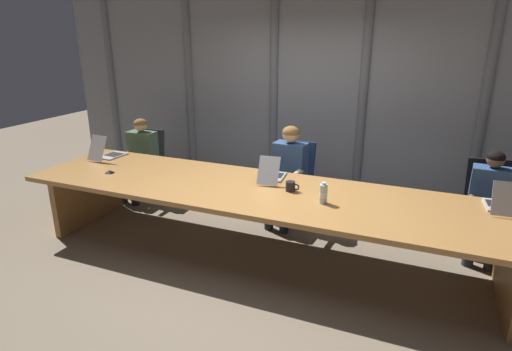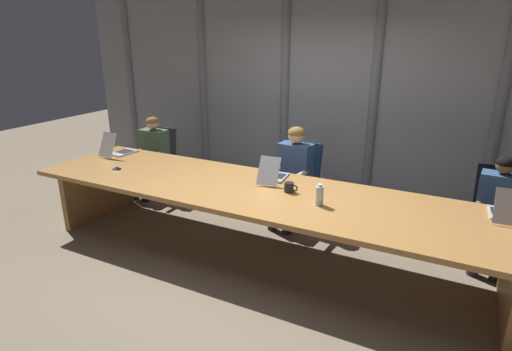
{
  "view_description": "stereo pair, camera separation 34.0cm",
  "coord_description": "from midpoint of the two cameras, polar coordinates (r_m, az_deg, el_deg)",
  "views": [
    {
      "loc": [
        1.5,
        -3.69,
        2.26
      ],
      "look_at": [
        -0.09,
        0.12,
        0.85
      ],
      "focal_mm": 29.41,
      "sensor_mm": 36.0,
      "label": 1
    },
    {
      "loc": [
        1.81,
        -3.54,
        2.26
      ],
      "look_at": [
        -0.09,
        0.12,
        0.85
      ],
      "focal_mm": 29.41,
      "sensor_mm": 36.0,
      "label": 2
    }
  ],
  "objects": [
    {
      "name": "ground_plane",
      "position": [
        4.58,
        2.45,
        -10.77
      ],
      "size": [
        16.52,
        16.52,
        0.0
      ],
      "primitive_type": "plane",
      "color": "#7F705B"
    },
    {
      "name": "office_chair_left_end",
      "position": [
        6.37,
        -11.7,
        1.04
      ],
      "size": [
        0.6,
        0.6,
        0.93
      ],
      "rotation": [
        0.0,
        0.0,
        -1.49
      ],
      "color": "#2D2D38",
      "rests_on": "ground_plane"
    },
    {
      "name": "office_chair_left_mid",
      "position": [
        5.32,
        7.54,
        -2.2
      ],
      "size": [
        0.6,
        0.6,
        0.97
      ],
      "rotation": [
        0.0,
        0.0,
        -1.66
      ],
      "color": "navy",
      "rests_on": "ground_plane"
    },
    {
      "name": "person_center",
      "position": [
        4.83,
        31.75,
        -3.69
      ],
      "size": [
        0.42,
        0.57,
        1.13
      ],
      "rotation": [
        0.0,
        0.0,
        -1.65
      ],
      "color": "#335184",
      "rests_on": "ground_plane"
    },
    {
      "name": "curtain_backdrop",
      "position": [
        5.95,
        11.2,
        11.08
      ],
      "size": [
        8.26,
        0.16,
        2.98
      ],
      "color": "gray",
      "rests_on": "ground_plane"
    },
    {
      "name": "laptop_left_end",
      "position": [
        5.7,
        -16.62,
        3.32
      ],
      "size": [
        0.26,
        0.49,
        0.31
      ],
      "rotation": [
        0.0,
        0.0,
        1.5
      ],
      "color": "#BCBCC1",
      "rests_on": "conference_table"
    },
    {
      "name": "conference_table",
      "position": [
        4.3,
        2.56,
        -3.51
      ],
      "size": [
        5.1,
        1.26,
        0.75
      ],
      "color": "#B77F42",
      "rests_on": "ground_plane"
    },
    {
      "name": "coffee_mug_near",
      "position": [
        4.2,
        6.87,
        -1.64
      ],
      "size": [
        0.14,
        0.1,
        0.1
      ],
      "color": "black",
      "rests_on": "conference_table"
    },
    {
      "name": "conference_mic_left_side",
      "position": [
        5.08,
        -16.64,
        0.98
      ],
      "size": [
        0.11,
        0.11,
        0.03
      ],
      "primitive_type": "cone",
      "color": "black",
      "rests_on": "conference_table"
    },
    {
      "name": "laptop_center",
      "position": [
        4.27,
        32.91,
        -4.21
      ],
      "size": [
        0.27,
        0.45,
        0.3
      ],
      "rotation": [
        0.0,
        0.0,
        1.64
      ],
      "color": "#BCBCC1",
      "rests_on": "conference_table"
    },
    {
      "name": "person_left_end",
      "position": [
        6.16,
        -12.64,
        3.17
      ],
      "size": [
        0.4,
        0.55,
        1.13
      ],
      "rotation": [
        0.0,
        0.0,
        -1.58
      ],
      "color": "#4C6B4C",
      "rests_on": "ground_plane"
    },
    {
      "name": "laptop_left_mid",
      "position": [
        4.52,
        4.55,
        0.04
      ],
      "size": [
        0.27,
        0.5,
        0.29
      ],
      "rotation": [
        0.0,
        0.0,
        1.68
      ],
      "color": "#A8ADB7",
      "rests_on": "conference_table"
    },
    {
      "name": "office_chair_center",
      "position": [
        5.09,
        31.35,
        -5.93
      ],
      "size": [
        0.6,
        0.61,
        0.98
      ],
      "rotation": [
        0.0,
        0.0,
        -1.42
      ],
      "color": "black",
      "rests_on": "ground_plane"
    },
    {
      "name": "person_left_mid",
      "position": [
        5.08,
        6.89,
        0.75
      ],
      "size": [
        0.44,
        0.57,
        1.21
      ],
      "rotation": [
        0.0,
        0.0,
        -1.66
      ],
      "color": "#335184",
      "rests_on": "ground_plane"
    },
    {
      "name": "water_bottle_primary",
      "position": [
        3.91,
        11.09,
        -2.76
      ],
      "size": [
        0.08,
        0.08,
        0.2
      ],
      "color": "silver",
      "rests_on": "conference_table"
    }
  ]
}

